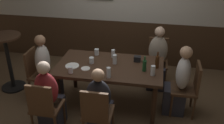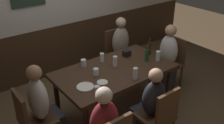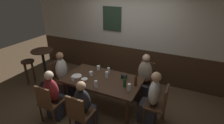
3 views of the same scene
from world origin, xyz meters
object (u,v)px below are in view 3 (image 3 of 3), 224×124
pint_glass_amber (129,88)px  beer_glass_tall (109,71)px  bar_stool (29,66)px  tumbler_short (73,79)px  person_mid_near (85,109)px  person_left_near (55,98)px  beer_bottle_green (125,82)px  beer_bottle_brown (136,81)px  chair_mid_near (79,113)px  chair_right_far (146,78)px  person_head_east (151,102)px  dining_table (102,82)px  chair_head_west (59,76)px  plate_white_large (77,76)px  condiment_caddy (124,77)px  side_bar_table (44,65)px  tumbler_water (107,75)px  pint_glass_stout (98,68)px  chair_head_east (159,104)px  person_head_west (64,78)px  person_right_far (144,81)px  highball_clear (91,74)px  plate_white_small (84,79)px  pint_glass_pale (96,85)px  chair_left_near (49,102)px

pint_glass_amber → beer_glass_tall: size_ratio=1.14×
bar_stool → tumbler_short: bearing=-11.1°
person_mid_near → person_left_near: bearing=-179.9°
beer_bottle_green → beer_bottle_brown: beer_bottle_brown is taller
chair_mid_near → person_mid_near: (0.00, 0.17, -0.05)m
chair_right_far → tumbler_short: (-1.27, -1.23, 0.29)m
person_head_east → dining_table: bearing=180.0°
person_head_east → beer_bottle_green: size_ratio=4.73×
chair_head_west → plate_white_large: bearing=-11.7°
person_left_near → condiment_caddy: 1.53m
beer_bottle_green → condiment_caddy: (-0.14, 0.31, -0.05)m
dining_table → side_bar_table: bearing=175.1°
tumbler_short → condiment_caddy: 1.11m
tumbler_water → pint_glass_stout: bearing=143.3°
person_left_near → condiment_caddy: bearing=39.4°
chair_head_east → person_head_west: bearing=180.0°
person_right_far → pint_glass_amber: size_ratio=7.60×
highball_clear → tumbler_water: tumbler_water is taller
pint_glass_amber → plate_white_large: (-1.26, 0.04, -0.06)m
tumbler_short → plate_white_small: 0.25m
person_head_west → beer_bottle_brown: 1.87m
person_head_east → highball_clear: person_head_east is taller
chair_head_west → beer_bottle_brown: 2.03m
pint_glass_stout → beer_bottle_brown: (1.04, -0.29, 0.06)m
person_head_west → condiment_caddy: size_ratio=10.64×
person_head_west → condiment_caddy: person_head_west is taller
chair_head_west → plate_white_large: (0.68, -0.14, 0.25)m
person_head_west → beer_glass_tall: bearing=15.5°
dining_table → pint_glass_pale: pint_glass_pale is taller
person_head_east → side_bar_table: bearing=176.9°
chair_mid_near → beer_bottle_green: 1.04m
highball_clear → person_mid_near: bearing=-68.0°
person_left_near → side_bar_table: size_ratio=1.07×
person_left_near → person_head_east: size_ratio=0.97×
beer_bottle_green → bar_stool: (-2.89, 0.09, -0.27)m
person_head_west → chair_mid_near: bearing=-39.1°
chair_mid_near → person_head_east: size_ratio=0.76×
dining_table → chair_mid_near: bearing=-90.0°
plate_white_small → highball_clear: bearing=78.2°
tumbler_short → pint_glass_stout: bearing=71.2°
person_right_far → tumbler_short: size_ratio=11.61×
side_bar_table → bar_stool: 0.48m
person_right_far → chair_left_near: bearing=-132.5°
person_right_far → person_mid_near: person_right_far is taller
beer_glass_tall → beer_bottle_green: beer_bottle_green is taller
person_mid_near → highball_clear: (-0.30, 0.75, 0.34)m
person_left_near → beer_bottle_brown: (1.48, 0.78, 0.38)m
person_head_west → plate_white_small: 0.81m
highball_clear → chair_head_west: bearing=-178.6°
chair_right_far → pint_glass_pale: size_ratio=5.52×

